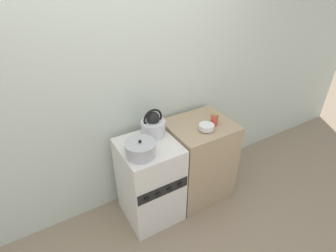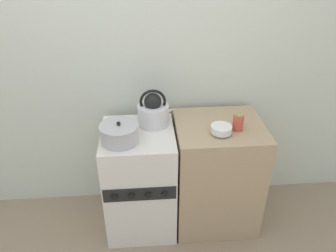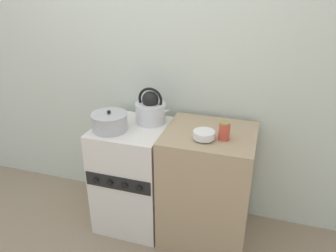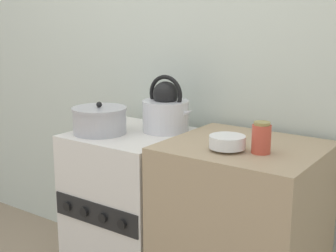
{
  "view_description": "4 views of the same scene",
  "coord_description": "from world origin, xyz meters",
  "views": [
    {
      "loc": [
        -0.82,
        -1.47,
        2.25
      ],
      "look_at": [
        0.23,
        0.3,
        0.99
      ],
      "focal_mm": 28.0,
      "sensor_mm": 36.0,
      "label": 1
    },
    {
      "loc": [
        0.06,
        -1.71,
        2.1
      ],
      "look_at": [
        0.22,
        0.28,
        0.91
      ],
      "focal_mm": 35.0,
      "sensor_mm": 36.0,
      "label": 2
    },
    {
      "loc": [
        0.93,
        -1.76,
        1.91
      ],
      "look_at": [
        0.29,
        0.29,
        0.9
      ],
      "focal_mm": 35.0,
      "sensor_mm": 36.0,
      "label": 3
    },
    {
      "loc": [
        1.42,
        -1.44,
        1.42
      ],
      "look_at": [
        0.21,
        0.28,
        0.93
      ],
      "focal_mm": 50.0,
      "sensor_mm": 36.0,
      "label": 4
    }
  ],
  "objects": [
    {
      "name": "counter",
      "position": [
        0.6,
        0.29,
        0.45
      ],
      "size": [
        0.64,
        0.58,
        0.9
      ],
      "color": "tan",
      "rests_on": "ground_plane"
    },
    {
      "name": "cooking_pot",
      "position": [
        -0.12,
        0.17,
        0.93
      ],
      "size": [
        0.26,
        0.26,
        0.15
      ],
      "color": "#B2B2B7",
      "rests_on": "stove"
    },
    {
      "name": "stove",
      "position": [
        0.0,
        0.27,
        0.44
      ],
      "size": [
        0.53,
        0.57,
        0.87
      ],
      "color": "silver",
      "rests_on": "ground_plane"
    },
    {
      "name": "wall_back",
      "position": [
        0.0,
        0.65,
        1.25
      ],
      "size": [
        7.0,
        0.06,
        2.5
      ],
      "color": "silver",
      "rests_on": "ground_plane"
    },
    {
      "name": "kettle",
      "position": [
        0.12,
        0.39,
        0.97
      ],
      "size": [
        0.28,
        0.23,
        0.28
      ],
      "color": "silver",
      "rests_on": "stove"
    },
    {
      "name": "enamel_bowl",
      "position": [
        0.58,
        0.17,
        0.93
      ],
      "size": [
        0.15,
        0.15,
        0.06
      ],
      "color": "white",
      "rests_on": "counter"
    },
    {
      "name": "storage_jar",
      "position": [
        0.7,
        0.21,
        0.96
      ],
      "size": [
        0.08,
        0.08,
        0.13
      ],
      "color": "#CC4C38",
      "rests_on": "counter"
    },
    {
      "name": "ground_plane",
      "position": [
        0.0,
        0.0,
        0.0
      ],
      "size": [
        12.0,
        12.0,
        0.0
      ],
      "primitive_type": "plane",
      "color": "gray"
    }
  ]
}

